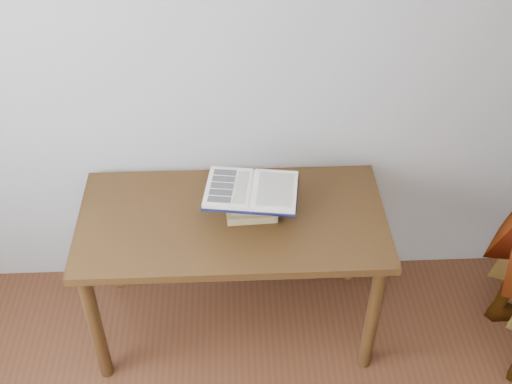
{
  "coord_description": "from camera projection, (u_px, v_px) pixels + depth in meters",
  "views": [
    {
      "loc": [
        0.05,
        -0.63,
        2.56
      ],
      "look_at": [
        0.13,
        1.3,
        0.91
      ],
      "focal_mm": 45.0,
      "sensor_mm": 36.0,
      "label": 1
    }
  ],
  "objects": [
    {
      "name": "book_stack",
      "position": [
        254.0,
        199.0,
        2.72
      ],
      "size": [
        0.25,
        0.19,
        0.13
      ],
      "color": "tan",
      "rests_on": "desk"
    },
    {
      "name": "open_book",
      "position": [
        251.0,
        190.0,
        2.65
      ],
      "size": [
        0.42,
        0.32,
        0.03
      ],
      "rotation": [
        0.0,
        0.0,
        -0.14
      ],
      "color": "black",
      "rests_on": "book_stack"
    },
    {
      "name": "desk",
      "position": [
        233.0,
        234.0,
        2.79
      ],
      "size": [
        1.32,
        0.66,
        0.7
      ],
      "color": "#412410",
      "rests_on": "ground"
    },
    {
      "name": "room_shell",
      "position": [
        164.0,
        369.0,
        1.09
      ],
      "size": [
        3.54,
        3.54,
        2.62
      ],
      "color": "#A9A69F",
      "rests_on": "ground"
    }
  ]
}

